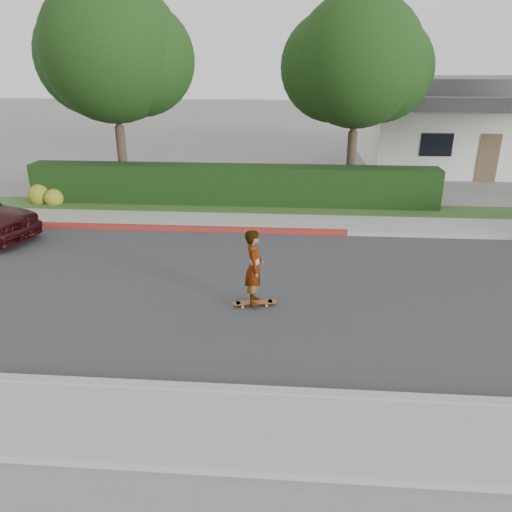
# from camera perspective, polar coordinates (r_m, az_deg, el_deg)

# --- Properties ---
(ground) EXTENTS (120.00, 120.00, 0.00)m
(ground) POSITION_cam_1_polar(r_m,az_deg,el_deg) (11.94, 7.36, -3.93)
(ground) COLOR slate
(ground) RESTS_ON ground
(road) EXTENTS (60.00, 8.00, 0.01)m
(road) POSITION_cam_1_polar(r_m,az_deg,el_deg) (11.94, 7.36, -3.91)
(road) COLOR #2D2D30
(road) RESTS_ON ground
(curb_near) EXTENTS (60.00, 0.20, 0.15)m
(curb_near) POSITION_cam_1_polar(r_m,az_deg,el_deg) (8.38, 8.58, -15.58)
(curb_near) COLOR #9E9E99
(curb_near) RESTS_ON ground
(sidewalk_near) EXTENTS (60.00, 1.60, 0.12)m
(sidewalk_near) POSITION_cam_1_polar(r_m,az_deg,el_deg) (7.69, 9.00, -19.71)
(sidewalk_near) COLOR gray
(sidewalk_near) RESTS_ON ground
(curb_far) EXTENTS (60.00, 0.20, 0.15)m
(curb_far) POSITION_cam_1_polar(r_m,az_deg,el_deg) (15.71, 6.75, 2.75)
(curb_far) COLOR #9E9E99
(curb_far) RESTS_ON ground
(curb_red_section) EXTENTS (12.00, 0.21, 0.15)m
(curb_red_section) POSITION_cam_1_polar(r_m,az_deg,el_deg) (16.28, -11.13, 3.17)
(curb_red_section) COLOR maroon
(curb_red_section) RESTS_ON ground
(sidewalk_far) EXTENTS (60.00, 1.60, 0.12)m
(sidewalk_far) POSITION_cam_1_polar(r_m,az_deg,el_deg) (16.57, 6.65, 3.70)
(sidewalk_far) COLOR gray
(sidewalk_far) RESTS_ON ground
(planting_strip) EXTENTS (60.00, 1.60, 0.10)m
(planting_strip) POSITION_cam_1_polar(r_m,az_deg,el_deg) (18.10, 6.50, 5.21)
(planting_strip) COLOR #2D4C1E
(planting_strip) RESTS_ON ground
(hedge) EXTENTS (15.00, 1.00, 1.50)m
(hedge) POSITION_cam_1_polar(r_m,az_deg,el_deg) (18.63, -2.80, 8.03)
(hedge) COLOR black
(hedge) RESTS_ON ground
(flowering_shrub) EXTENTS (1.40, 1.00, 0.90)m
(flowering_shrub) POSITION_cam_1_polar(r_m,az_deg,el_deg) (20.40, -23.01, 6.32)
(flowering_shrub) COLOR #2D4C19
(flowering_shrub) RESTS_ON ground
(tree_left) EXTENTS (5.99, 5.21, 8.00)m
(tree_left) POSITION_cam_1_polar(r_m,az_deg,el_deg) (20.62, -15.96, 21.25)
(tree_left) COLOR #33261C
(tree_left) RESTS_ON ground
(tree_center) EXTENTS (5.66, 4.84, 7.44)m
(tree_center) POSITION_cam_1_polar(r_m,az_deg,el_deg) (20.08, 11.43, 20.60)
(tree_center) COLOR #33261C
(tree_center) RESTS_ON ground
(house) EXTENTS (10.60, 8.60, 4.30)m
(house) POSITION_cam_1_polar(r_m,az_deg,el_deg) (28.30, 23.03, 13.82)
(house) COLOR beige
(house) RESTS_ON ground
(skateboard) EXTENTS (1.01, 0.38, 0.09)m
(skateboard) POSITION_cam_1_polar(r_m,az_deg,el_deg) (11.08, -0.20, -5.35)
(skateboard) COLOR gold
(skateboard) RESTS_ON ground
(skateboarder) EXTENTS (0.43, 0.63, 1.68)m
(skateboarder) POSITION_cam_1_polar(r_m,az_deg,el_deg) (10.72, -0.21, -1.28)
(skateboarder) COLOR white
(skateboarder) RESTS_ON skateboard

